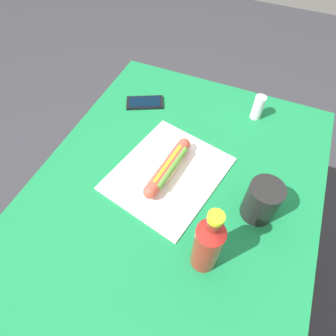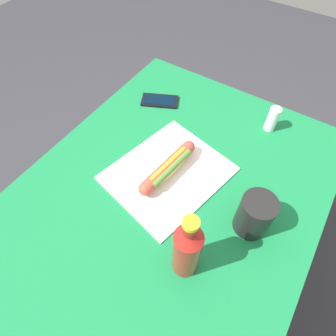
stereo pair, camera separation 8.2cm
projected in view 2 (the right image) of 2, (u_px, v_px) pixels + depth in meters
ground_plane at (169, 268)px, 1.42m from camera, size 6.00×6.00×0.00m
dining_table at (170, 215)px, 0.93m from camera, size 1.02×0.80×0.75m
paper_wrapper at (168, 173)px, 0.84m from camera, size 0.38×0.34×0.01m
hot_dog at (168, 167)px, 0.81m from camera, size 0.23×0.07×0.05m
cell_phone at (160, 101)px, 1.02m from camera, size 0.11×0.14×0.01m
soda_bottle at (187, 249)px, 0.60m from camera, size 0.06×0.06×0.24m
drinking_cup at (254, 215)px, 0.70m from camera, size 0.09×0.09×0.12m
salt_shaker at (272, 119)px, 0.91m from camera, size 0.04×0.04×0.09m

